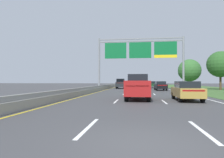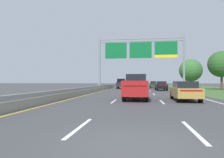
% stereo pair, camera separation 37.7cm
% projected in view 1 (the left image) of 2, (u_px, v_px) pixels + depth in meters
% --- Properties ---
extents(ground_plane, '(220.00, 220.00, 0.00)m').
position_uv_depth(ground_plane, '(138.00, 89.00, 39.82)').
color(ground_plane, '#3D3D3F').
extents(lane_striping, '(11.96, 106.00, 0.01)m').
position_uv_depth(lane_striping, '(138.00, 89.00, 39.36)').
color(lane_striping, white).
rests_on(lane_striping, ground).
extents(grass_verge_right, '(14.00, 110.00, 0.02)m').
position_uv_depth(grass_verge_right, '(212.00, 89.00, 38.06)').
color(grass_verge_right, '#3D602D').
rests_on(grass_verge_right, ground).
extents(median_barrier_concrete, '(0.60, 110.00, 0.85)m').
position_uv_depth(median_barrier_concrete, '(106.00, 87.00, 40.65)').
color(median_barrier_concrete, gray).
rests_on(median_barrier_concrete, ground).
extents(overhead_sign_gantry, '(15.06, 0.42, 9.32)m').
position_uv_depth(overhead_sign_gantry, '(140.00, 53.00, 35.15)').
color(overhead_sign_gantry, gray).
rests_on(overhead_sign_gantry, ground).
extents(pickup_truck_red, '(2.07, 5.43, 2.20)m').
position_uv_depth(pickup_truck_red, '(138.00, 87.00, 17.33)').
color(pickup_truck_red, maroon).
rests_on(pickup_truck_red, ground).
extents(car_black_right_lane_sedan, '(1.90, 4.43, 1.57)m').
position_uv_depth(car_black_right_lane_sedan, '(160.00, 86.00, 34.81)').
color(car_black_right_lane_sedan, black).
rests_on(car_black_right_lane_sedan, ground).
extents(car_grey_left_lane_suv, '(1.91, 4.70, 2.11)m').
position_uv_depth(car_grey_left_lane_suv, '(121.00, 83.00, 44.09)').
color(car_grey_left_lane_suv, slate).
rests_on(car_grey_left_lane_suv, ground).
extents(car_darkgreen_right_lane_sedan, '(1.89, 4.43, 1.57)m').
position_uv_depth(car_darkgreen_right_lane_sedan, '(152.00, 84.00, 49.30)').
color(car_darkgreen_right_lane_sedan, '#193D23').
rests_on(car_darkgreen_right_lane_sedan, ground).
extents(car_silver_centre_lane_suv, '(1.91, 4.70, 2.11)m').
position_uv_depth(car_silver_centre_lane_suv, '(140.00, 84.00, 31.74)').
color(car_silver_centre_lane_suv, '#B2B5BA').
rests_on(car_silver_centre_lane_suv, ground).
extents(car_gold_right_lane_sedan, '(1.88, 4.42, 1.57)m').
position_uv_depth(car_gold_right_lane_sedan, '(187.00, 91.00, 16.30)').
color(car_gold_right_lane_sedan, '#A38438').
rests_on(car_gold_right_lane_sedan, ground).
extents(roadside_tree_mid, '(4.70, 4.70, 7.00)m').
position_uv_depth(roadside_tree_mid, '(220.00, 64.00, 36.11)').
color(roadside_tree_mid, '#4C3823').
rests_on(roadside_tree_mid, ground).
extents(roadside_tree_far, '(5.19, 5.19, 6.70)m').
position_uv_depth(roadside_tree_far, '(189.00, 70.00, 46.54)').
color(roadside_tree_far, '#4C3823').
rests_on(roadside_tree_far, ground).
extents(roadside_tree_distant, '(3.90, 3.90, 6.31)m').
position_uv_depth(roadside_tree_distant, '(184.00, 73.00, 63.74)').
color(roadside_tree_distant, '#4C3823').
rests_on(roadside_tree_distant, ground).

